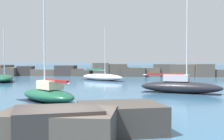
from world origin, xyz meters
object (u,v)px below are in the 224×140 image
(sailboat_moored_4, at_px, (102,77))
(sailboat_moored_0, at_px, (180,86))
(sailboat_moored_6, at_px, (48,94))
(sailboat_moored_3, at_px, (5,78))

(sailboat_moored_4, bearing_deg, sailboat_moored_0, -59.63)
(sailboat_moored_4, relative_size, sailboat_moored_6, 0.90)
(sailboat_moored_3, bearing_deg, sailboat_moored_4, 17.84)
(sailboat_moored_0, bearing_deg, sailboat_moored_6, -145.27)
(sailboat_moored_6, bearing_deg, sailboat_moored_0, 34.73)
(sailboat_moored_0, height_order, sailboat_moored_4, sailboat_moored_0)
(sailboat_moored_3, bearing_deg, sailboat_moored_6, -57.25)
(sailboat_moored_0, relative_size, sailboat_moored_3, 1.39)
(sailboat_moored_0, distance_m, sailboat_moored_3, 26.17)
(sailboat_moored_0, height_order, sailboat_moored_3, sailboat_moored_0)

